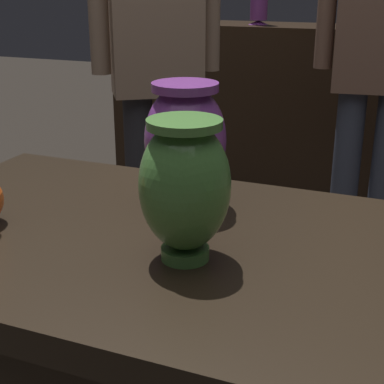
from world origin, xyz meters
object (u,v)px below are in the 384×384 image
Objects in this scene: vase_centerpiece at (183,185)px; vase_left_accent at (185,140)px; visitor_center_back at (378,50)px; visitor_near_left at (156,51)px.

vase_left_accent is at bearing 111.83° from vase_centerpiece.
vase_left_accent is at bearing 73.46° from visitor_center_back.
visitor_near_left reaches higher than vase_left_accent.
visitor_near_left is at bearing 118.11° from vase_left_accent.
visitor_near_left is (-0.51, 0.96, 0.04)m from vase_left_accent.
vase_centerpiece is 1.57m from visitor_center_back.
visitor_near_left is at bearing 117.03° from vase_centerpiece.
visitor_center_back is (0.14, 1.56, 0.04)m from vase_centerpiece.
visitor_center_back reaches higher than vase_centerpiece.
visitor_center_back is (0.74, 0.39, -0.01)m from visitor_near_left.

